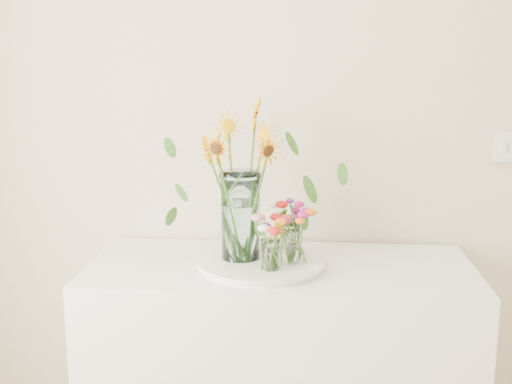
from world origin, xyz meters
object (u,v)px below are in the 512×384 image
(mason_jar, at_px, (240,216))
(small_vase_a, at_px, (270,255))
(small_vase_b, at_px, (293,246))
(small_vase_c, at_px, (290,239))
(counter, at_px, (279,378))
(tray, at_px, (261,264))

(mason_jar, xyz_separation_m, small_vase_a, (0.11, -0.12, -0.11))
(small_vase_b, relative_size, small_vase_c, 0.96)
(counter, bearing_deg, small_vase_b, -47.61)
(small_vase_a, xyz_separation_m, small_vase_b, (0.07, 0.09, 0.01))
(counter, distance_m, mason_jar, 0.65)
(small_vase_a, distance_m, small_vase_b, 0.12)
(small_vase_a, height_order, small_vase_b, small_vase_b)
(counter, relative_size, small_vase_b, 11.58)
(mason_jar, height_order, small_vase_b, mason_jar)
(small_vase_b, bearing_deg, small_vase_a, -129.01)
(mason_jar, distance_m, small_vase_b, 0.22)
(small_vase_b, xyz_separation_m, small_vase_c, (-0.01, 0.09, 0.00))
(counter, distance_m, small_vase_b, 0.54)
(counter, height_order, small_vase_b, small_vase_b)
(small_vase_a, bearing_deg, small_vase_c, 70.91)
(mason_jar, bearing_deg, tray, -12.09)
(tray, bearing_deg, small_vase_c, 37.63)
(small_vase_b, bearing_deg, mason_jar, 171.96)
(tray, xyz_separation_m, small_vase_c, (0.10, 0.08, 0.08))
(small_vase_c, bearing_deg, mason_jar, -160.77)
(counter, xyz_separation_m, small_vase_b, (0.05, -0.05, 0.54))
(tray, bearing_deg, counter, 32.21)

